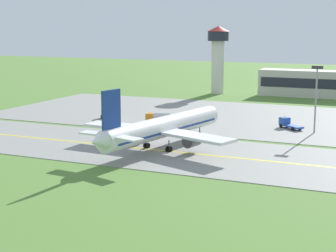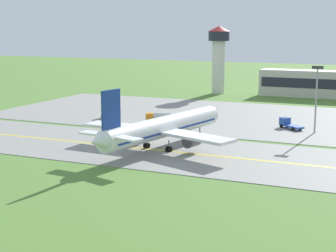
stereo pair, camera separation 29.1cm
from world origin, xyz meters
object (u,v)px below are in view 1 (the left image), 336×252
Objects in this scene: airplane_lead at (162,127)px; service_truck_fuel at (288,123)px; service_truck_baggage at (158,117)px; apron_light_mast at (316,91)px; control_tower at (218,53)px; service_truck_catering at (106,114)px.

service_truck_fuel is at bearing 59.48° from airplane_lead.
service_truck_baggage is 37.14m from apron_light_mast.
apron_light_mast reaches higher than service_truck_fuel.
control_tower is (-35.48, 55.50, 12.90)m from service_truck_fuel.
service_truck_catering is 0.26× the size of control_tower.
service_truck_fuel is at bearing 8.53° from service_truck_catering.
control_tower is at bearing 122.59° from service_truck_fuel.
control_tower is (8.37, 62.07, 12.55)m from service_truck_catering.
service_truck_baggage is at bearing -168.91° from service_truck_fuel.
service_truck_catering is (-26.00, 23.70, -2.60)m from airplane_lead.
control_tower is at bearing 101.62° from airplane_lead.
airplane_lead is 2.68× the size of apron_light_mast.
apron_light_mast is (36.21, 2.72, 7.79)m from service_truck_baggage.
service_truck_baggage reaches higher than service_truck_fuel.
service_truck_fuel is (17.85, 30.27, -2.95)m from airplane_lead.
service_truck_catering is 63.88m from control_tower.
service_truck_catering is (-43.85, -6.57, 0.35)m from service_truck_fuel.
service_truck_baggage is 62.88m from control_tower.
service_truck_catering is 50.91m from apron_light_mast.
service_truck_fuel is 1.04× the size of service_truck_catering.
control_tower is at bearing 125.50° from apron_light_mast.
service_truck_fuel is at bearing -57.41° from control_tower.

